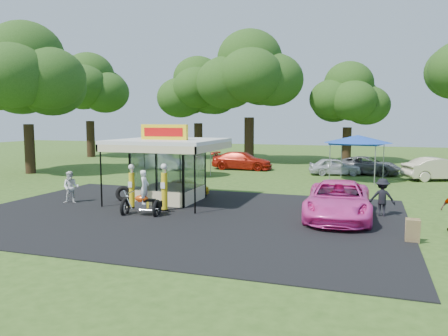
{
  "coord_description": "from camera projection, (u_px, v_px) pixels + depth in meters",
  "views": [
    {
      "loc": [
        8.24,
        -16.22,
        4.45
      ],
      "look_at": [
        1.47,
        4.0,
        2.06
      ],
      "focal_mm": 35.0,
      "sensor_mm": 36.0,
      "label": 1
    }
  ],
  "objects": [
    {
      "name": "gas_pump_left",
      "position": [
        132.0,
        187.0,
        21.74
      ],
      "size": [
        0.42,
        0.42,
        2.24
      ],
      "color": "black",
      "rests_on": "ground"
    },
    {
      "name": "bg_car_c",
      "position": [
        335.0,
        166.0,
        34.86
      ],
      "size": [
        4.33,
        2.58,
        1.38
      ],
      "primitive_type": "imported",
      "rotation": [
        0.0,
        0.0,
        1.82
      ],
      "color": "silver",
      "rests_on": "ground"
    },
    {
      "name": "tent_east",
      "position": [
        358.0,
        139.0,
        31.33
      ],
      "size": [
        4.75,
        4.75,
        3.32
      ],
      "rotation": [
        0.0,
        0.0,
        -0.2
      ],
      "color": "gray",
      "rests_on": "ground"
    },
    {
      "name": "tent_west",
      "position": [
        187.0,
        144.0,
        33.97
      ],
      "size": [
        3.98,
        3.98,
        2.78
      ],
      "rotation": [
        0.0,
        0.0,
        -0.26
      ],
      "color": "gray",
      "rests_on": "ground"
    },
    {
      "name": "oak_near",
      "position": [
        26.0,
        81.0,
        35.22
      ],
      "size": [
        10.4,
        10.4,
        11.98
      ],
      "color": "black",
      "rests_on": "ground"
    },
    {
      "name": "bg_car_b",
      "position": [
        242.0,
        161.0,
        38.75
      ],
      "size": [
        5.4,
        2.21,
        1.56
      ],
      "primitive_type": "imported",
      "rotation": [
        0.0,
        0.0,
        1.57
      ],
      "color": "red",
      "rests_on": "ground"
    },
    {
      "name": "bg_car_d",
      "position": [
        367.0,
        166.0,
        35.25
      ],
      "size": [
        5.6,
        3.43,
        1.45
      ],
      "primitive_type": "imported",
      "rotation": [
        0.0,
        0.0,
        1.36
      ],
      "color": "#59595B",
      "rests_on": "ground"
    },
    {
      "name": "gas_pump_right",
      "position": [
        164.0,
        188.0,
        21.09
      ],
      "size": [
        0.44,
        0.44,
        2.34
      ],
      "color": "black",
      "rests_on": "ground"
    },
    {
      "name": "oak_far_a",
      "position": [
        89.0,
        92.0,
        51.04
      ],
      "size": [
        10.04,
        10.04,
        11.9
      ],
      "color": "black",
      "rests_on": "ground"
    },
    {
      "name": "gas_station_kiosk",
      "position": [
        169.0,
        169.0,
        23.52
      ],
      "size": [
        5.4,
        5.4,
        4.18
      ],
      "color": "white",
      "rests_on": "ground"
    },
    {
      "name": "bg_car_a",
      "position": [
        162.0,
        162.0,
        38.75
      ],
      "size": [
        4.4,
        2.02,
        1.4
      ],
      "primitive_type": "imported",
      "rotation": [
        0.0,
        0.0,
        1.44
      ],
      "color": "beige",
      "rests_on": "ground"
    },
    {
      "name": "a_frame_sign",
      "position": [
        413.0,
        231.0,
        15.68
      ],
      "size": [
        0.5,
        0.44,
        0.89
      ],
      "rotation": [
        0.0,
        0.0,
        -0.01
      ],
      "color": "#593819",
      "rests_on": "ground"
    },
    {
      "name": "asphalt_apron",
      "position": [
        180.0,
        215.0,
        20.26
      ],
      "size": [
        20.0,
        14.0,
        0.04
      ],
      "primitive_type": "cube",
      "color": "black",
      "rests_on": "ground"
    },
    {
      "name": "motorcycle",
      "position": [
        143.0,
        198.0,
        20.06
      ],
      "size": [
        1.92,
        1.09,
        2.22
      ],
      "rotation": [
        0.0,
        0.0,
        0.13
      ],
      "color": "black",
      "rests_on": "ground"
    },
    {
      "name": "oak_far_c",
      "position": [
        249.0,
        81.0,
        44.18
      ],
      "size": [
        11.14,
        11.14,
        13.14
      ],
      "color": "black",
      "rests_on": "ground"
    },
    {
      "name": "kiosk_car",
      "position": [
        186.0,
        187.0,
        25.75
      ],
      "size": [
        2.82,
        1.13,
        0.96
      ],
      "primitive_type": "imported",
      "rotation": [
        0.0,
        0.0,
        1.57
      ],
      "color": "yellow",
      "rests_on": "ground"
    },
    {
      "name": "pink_sedan",
      "position": [
        338.0,
        200.0,
        19.54
      ],
      "size": [
        3.03,
        6.14,
        1.68
      ],
      "primitive_type": "imported",
      "rotation": [
        0.0,
        0.0,
        0.04
      ],
      "color": "#FF45B7",
      "rests_on": "ground"
    },
    {
      "name": "oak_far_d",
      "position": [
        348.0,
        100.0,
        44.59
      ],
      "size": [
        8.46,
        8.46,
        10.07
      ],
      "color": "black",
      "rests_on": "ground"
    },
    {
      "name": "spectator_west",
      "position": [
        71.0,
        187.0,
        23.1
      ],
      "size": [
        1.03,
        0.93,
        1.72
      ],
      "primitive_type": "imported",
      "rotation": [
        0.0,
        0.0,
        0.41
      ],
      "color": "white",
      "rests_on": "ground"
    },
    {
      "name": "oak_far_b",
      "position": [
        198.0,
        95.0,
        48.44
      ],
      "size": [
        9.32,
        9.32,
        11.11
      ],
      "color": "black",
      "rests_on": "ground"
    },
    {
      "name": "spectator_east_a",
      "position": [
        382.0,
        198.0,
        19.94
      ],
      "size": [
        1.14,
        0.66,
        1.76
      ],
      "primitive_type": "imported",
      "rotation": [
        0.0,
        0.0,
        3.14
      ],
      "color": "black",
      "rests_on": "ground"
    },
    {
      "name": "spare_tires",
      "position": [
        123.0,
        194.0,
        23.75
      ],
      "size": [
        1.05,
        0.8,
        0.85
      ],
      "rotation": [
        0.0,
        0.0,
        0.29
      ],
      "color": "black",
      "rests_on": "ground"
    },
    {
      "name": "ground",
      "position": [
        161.0,
        225.0,
        18.38
      ],
      "size": [
        120.0,
        120.0,
        0.0
      ],
      "primitive_type": "plane",
      "color": "#305019",
      "rests_on": "ground"
    },
    {
      "name": "bg_car_e",
      "position": [
        439.0,
        169.0,
        31.77
      ],
      "size": [
        5.34,
        3.59,
        1.66
      ],
      "primitive_type": "imported",
      "rotation": [
        0.0,
        0.0,
        1.97
      ],
      "color": "beige",
      "rests_on": "ground"
    }
  ]
}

